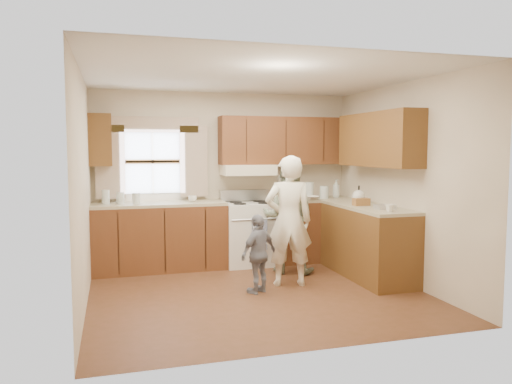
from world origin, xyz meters
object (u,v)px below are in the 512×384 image
object	(u,v)px
stove	(250,232)
woman_right	(288,218)
child	(259,254)
woman_left	(289,221)

from	to	relation	value
stove	woman_right	xyz separation A→B (m)	(0.38, -0.61, 0.28)
woman_right	child	world-z (taller)	woman_right
stove	woman_right	bearing A→B (deg)	-58.00
woman_left	child	size ratio (longest dim) A/B	1.73
woman_right	woman_left	bearing A→B (deg)	100.18
woman_left	woman_right	size ratio (longest dim) A/B	1.07
stove	child	world-z (taller)	stove
stove	woman_left	bearing A→B (deg)	-82.20
woman_left	woman_right	world-z (taller)	woman_left
woman_left	child	world-z (taller)	woman_left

